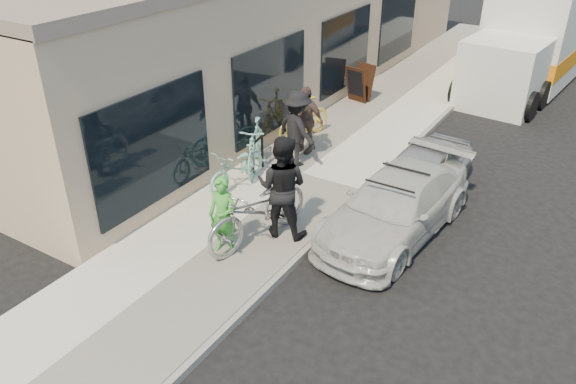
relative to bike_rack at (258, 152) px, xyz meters
The scene contains 17 objects.
ground 3.91m from the bike_rack, 41.18° to the right, with size 120.00×120.00×0.00m, color black.
sidewalk 1.16m from the bike_rack, 27.00° to the left, with size 3.00×34.00×0.15m, color beige.
curb 2.56m from the bike_rack, 10.63° to the left, with size 0.12×34.00×0.13m, color gray.
storefront 6.11m from the bike_rack, 113.21° to the left, with size 3.60×20.00×4.22m.
bike_rack is the anchor object (origin of this frame).
sandwich_board 5.49m from the bike_rack, 90.90° to the left, with size 0.77×0.77×1.07m.
sedan_white 3.56m from the bike_rack, ahead, with size 2.06×4.24×1.23m.
sedan_silver 3.62m from the bike_rack, 18.78° to the left, with size 1.33×3.30×1.13m, color #A3A3A8.
moving_truck 10.81m from the bike_rack, 69.57° to the left, with size 3.04×6.67×3.18m.
tandem_bike 2.79m from the bike_rack, 54.95° to the right, with size 0.83×2.37×1.25m, color #ACADAF.
woman_rider 3.17m from the bike_rack, 66.32° to the right, with size 0.53×0.35×1.46m, color green.
man_standing 2.65m from the bike_rack, 45.44° to the right, with size 0.95×0.74×1.96m, color black.
cruiser_bike_a 0.18m from the bike_rack, 140.70° to the left, with size 0.53×1.88×1.13m, color #81C0B3.
cruiser_bike_b 0.80m from the bike_rack, 88.31° to the right, with size 0.60×1.72×0.90m, color #81C0B3.
cruiser_bike_c 2.21m from the bike_rack, 92.18° to the left, with size 0.49×1.74×1.05m, color gold.
bystander_a 1.05m from the bike_rack, 55.73° to the left, with size 1.14×0.66×1.77m, color black.
bystander_b 1.61m from the bike_rack, 77.39° to the left, with size 0.96×0.40×1.65m, color #523E3A.
Camera 1 is at (3.69, -6.82, 5.97)m, focal length 35.00 mm.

